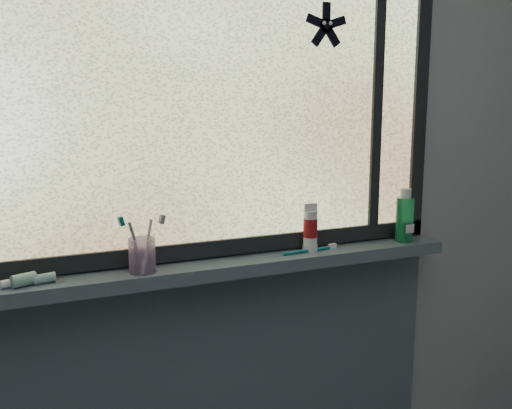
{
  "coord_description": "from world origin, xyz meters",
  "views": [
    {
      "loc": [
        -0.52,
        -0.32,
        1.49
      ],
      "look_at": [
        0.07,
        1.05,
        1.22
      ],
      "focal_mm": 40.0,
      "sensor_mm": 36.0,
      "label": 1
    }
  ],
  "objects": [
    {
      "name": "frame_bottom",
      "position": [
        0.0,
        1.28,
        1.05
      ],
      "size": [
        1.6,
        0.03,
        0.05
      ],
      "primitive_type": "cube",
      "color": "black",
      "rests_on": "windowsill"
    },
    {
      "name": "cream_tube",
      "position": [
        0.34,
        1.23,
        1.1
      ],
      "size": [
        0.05,
        0.05,
        0.11
      ],
      "primitive_type": "cylinder",
      "rotation": [
        0.0,
        0.0,
        0.24
      ],
      "color": "silver",
      "rests_on": "windowsill"
    },
    {
      "name": "toothpaste_tube",
      "position": [
        -0.49,
        1.21,
        1.04
      ],
      "size": [
        0.19,
        0.09,
        0.03
      ],
      "primitive_type": null,
      "rotation": [
        0.0,
        0.0,
        0.3
      ],
      "color": "silver",
      "rests_on": "windowsill"
    },
    {
      "name": "window_pane",
      "position": [
        0.0,
        1.28,
        1.53
      ],
      "size": [
        1.5,
        0.01,
        1.0
      ],
      "primitive_type": "cube",
      "color": "silver",
      "rests_on": "wall_back"
    },
    {
      "name": "windowsill",
      "position": [
        0.0,
        1.23,
        1.0
      ],
      "size": [
        1.62,
        0.14,
        0.04
      ],
      "primitive_type": "cube",
      "color": "#4C5865",
      "rests_on": "wall_back"
    },
    {
      "name": "toothbrush_cup",
      "position": [
        -0.21,
        1.21,
        1.07
      ],
      "size": [
        0.09,
        0.09,
        0.1
      ],
      "primitive_type": "cylinder",
      "rotation": [
        0.0,
        0.0,
        0.17
      ],
      "color": "#CCA5DA",
      "rests_on": "windowsill"
    },
    {
      "name": "frame_right",
      "position": [
        0.78,
        1.28,
        1.53
      ],
      "size": [
        0.05,
        0.03,
        1.1
      ],
      "primitive_type": "cube",
      "color": "black",
      "rests_on": "wall_back"
    },
    {
      "name": "mouthwash_bottle",
      "position": [
        0.69,
        1.22,
        1.11
      ],
      "size": [
        0.08,
        0.08,
        0.15
      ],
      "primitive_type": "cylinder",
      "rotation": [
        0.0,
        0.0,
        0.35
      ],
      "color": "#1C9452",
      "rests_on": "windowsill"
    },
    {
      "name": "toothbrush_lying",
      "position": [
        0.32,
        1.22,
        1.03
      ],
      "size": [
        0.22,
        0.04,
        0.01
      ],
      "primitive_type": null,
      "rotation": [
        0.0,
        0.0,
        0.08
      ],
      "color": "#0C6970",
      "rests_on": "windowsill"
    },
    {
      "name": "frame_mullion",
      "position": [
        0.6,
        1.28,
        1.53
      ],
      "size": [
        0.03,
        0.03,
        1.0
      ],
      "primitive_type": "cube",
      "color": "black",
      "rests_on": "wall_back"
    },
    {
      "name": "starfish_sticker",
      "position": [
        0.4,
        1.27,
        1.72
      ],
      "size": [
        0.15,
        0.02,
        0.15
      ],
      "primitive_type": null,
      "color": "black",
      "rests_on": "window_pane"
    },
    {
      "name": "wall_back",
      "position": [
        0.0,
        1.3,
        1.25
      ],
      "size": [
        3.0,
        0.01,
        2.5
      ],
      "primitive_type": "cube",
      "color": "#9EA3A8",
      "rests_on": "ground"
    }
  ]
}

